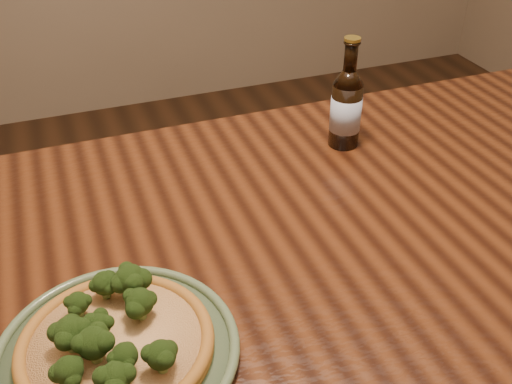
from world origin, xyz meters
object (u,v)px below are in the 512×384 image
object	(u,v)px
table	(322,272)
pizza	(115,341)
beer_bottle	(346,107)
plate	(117,351)

from	to	relation	value
table	pizza	xyz separation A→B (m)	(-0.37, -0.15, 0.12)
table	beer_bottle	world-z (taller)	beer_bottle
pizza	beer_bottle	xyz separation A→B (m)	(0.53, 0.40, 0.05)
table	plate	xyz separation A→B (m)	(-0.37, -0.15, 0.10)
table	pizza	bearing A→B (deg)	-158.45
pizza	table	bearing A→B (deg)	21.55
beer_bottle	pizza	bearing A→B (deg)	-131.86
table	plate	size ratio (longest dim) A/B	5.00
table	pizza	size ratio (longest dim) A/B	6.29
plate	beer_bottle	distance (m)	0.67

